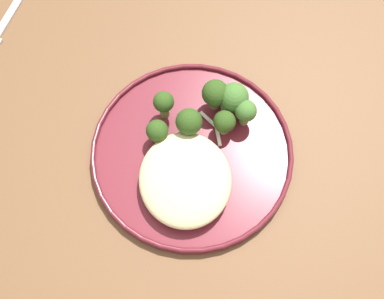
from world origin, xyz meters
name	(u,v)px	position (x,y,z in m)	size (l,w,h in m)	color
ground	(210,260)	(0.00, 0.00, 0.00)	(6.00, 6.00, 0.00)	#47423D
wooden_dining_table	(225,189)	(0.00, 0.00, 0.66)	(1.40, 1.00, 0.74)	brown
dinner_plate	(192,153)	(0.03, 0.05, 0.75)	(0.29, 0.29, 0.02)	maroon
noodle_bed	(185,179)	(-0.02, 0.06, 0.77)	(0.14, 0.13, 0.04)	beige
seared_scallop_front_small	(211,204)	(-0.05, 0.03, 0.76)	(0.03, 0.03, 0.02)	beige
seared_scallop_rear_pale	(200,174)	(-0.01, 0.04, 0.76)	(0.03, 0.03, 0.02)	#DBB77A
seared_scallop_tiny_bay	(192,149)	(0.03, 0.05, 0.76)	(0.03, 0.03, 0.01)	#E5C689
seared_scallop_left_edge	(179,159)	(0.02, 0.07, 0.76)	(0.03, 0.03, 0.02)	#DBB77A
seared_scallop_on_noodles	(215,172)	(-0.01, 0.02, 0.76)	(0.04, 0.04, 0.02)	#DBB77A
seared_scallop_half_hidden	(167,176)	(0.00, 0.09, 0.76)	(0.03, 0.03, 0.02)	#E5C689
seared_scallop_large_seared	(150,180)	(-0.01, 0.11, 0.76)	(0.02, 0.02, 0.01)	#DBB77A
broccoli_floret_center_pile	(189,122)	(0.06, 0.05, 0.79)	(0.04, 0.04, 0.06)	#89A356
broccoli_floret_tall_stalk	(246,112)	(0.07, -0.03, 0.78)	(0.03, 0.03, 0.05)	#7A994C
broccoli_floret_small_sprig	(215,94)	(0.10, 0.01, 0.79)	(0.04, 0.04, 0.06)	#7A994C
broccoli_floret_front_edge	(234,98)	(0.09, -0.02, 0.79)	(0.04, 0.04, 0.06)	#89A356
broccoli_floret_left_leaning	(164,103)	(0.10, 0.08, 0.78)	(0.03, 0.03, 0.05)	#7A994C
broccoli_floret_split_head	(157,131)	(0.06, 0.10, 0.78)	(0.03, 0.03, 0.05)	#7A994C
broccoli_floret_beside_noodles	(221,123)	(0.06, 0.00, 0.78)	(0.03, 0.03, 0.04)	#89A356
onion_sliver_long_sliver	(211,122)	(0.07, 0.02, 0.75)	(0.05, 0.01, 0.00)	silver
onion_sliver_curled_piece	(220,99)	(0.11, 0.00, 0.75)	(0.06, 0.01, 0.00)	silver
onion_sliver_short_strip	(218,134)	(0.05, 0.01, 0.75)	(0.04, 0.01, 0.00)	silver
dinner_fork	(10,14)	(0.31, 0.32, 0.74)	(0.18, 0.10, 0.00)	silver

